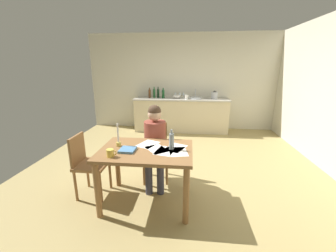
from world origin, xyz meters
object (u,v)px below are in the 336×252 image
Objects in this scene: person_seated at (155,141)px; chair_side_empty at (88,162)px; bottle_wine_red at (158,93)px; mixing_bowl at (177,96)px; candlestick at (118,140)px; book_magazine at (128,150)px; bottle_oil at (150,93)px; wine_glass_near_sink at (183,94)px; teacup_on_counter at (187,97)px; coffee_mug at (110,153)px; dining_table at (146,158)px; wine_bottle_on_table at (172,141)px; stovetop_kettle at (214,95)px; bottle_vinegar at (154,93)px; wine_glass_by_kettle at (180,94)px; bottle_sauce at (163,94)px; sink_unit at (195,98)px; chair_at_table at (156,148)px.

chair_side_empty is (-0.86, -0.41, -0.20)m from person_seated.
bottle_wine_red is 0.52m from mixing_bowl.
candlestick reaches higher than mixing_bowl.
chair_side_empty is 0.70m from book_magazine.
bottle_oil is at bearing 85.56° from chair_side_empty.
wine_glass_near_sink reaches higher than teacup_on_counter.
teacup_on_counter is (1.27, 3.05, 0.48)m from chair_side_empty.
coffee_mug is 0.24m from book_magazine.
dining_table is 0.85m from chair_side_empty.
stovetop_kettle is at bearing 75.37° from wine_bottle_on_table.
bottle_wine_red is at bearing 95.90° from dining_table.
candlestick is (-0.02, 0.33, 0.04)m from coffee_mug.
wine_bottle_on_table is at bearing 23.81° from coffee_mug.
bottle_oil is at bearing 105.14° from wine_bottle_on_table.
bottle_vinegar is (-0.46, 3.35, 0.40)m from dining_table.
stovetop_kettle is at bearing 70.52° from dining_table.
teacup_on_counter is at bearing 87.79° from wine_bottle_on_table.
chair_side_empty is at bearing -98.48° from bottle_wine_red.
mixing_bowl reaches higher than dining_table.
stovetop_kettle reaches higher than candlestick.
wine_bottle_on_table is at bearing 13.92° from book_magazine.
teacup_on_counter is at bearing -57.19° from wine_glass_by_kettle.
bottle_wine_red reaches higher than coffee_mug.
bottle_sauce is (0.17, 3.23, 0.19)m from candlestick.
bottle_oil is (-0.37, 3.41, 0.26)m from book_magazine.
candlestick is 1.01× the size of bottle_wine_red.
wine_bottle_on_table is at bearing -96.17° from sink_unit.
dining_table is at bearing -10.56° from candlestick.
coffee_mug is (0.48, -0.36, 0.31)m from chair_side_empty.
teacup_on_counter is (0.09, -0.30, -0.05)m from wine_glass_near_sink.
person_seated is at bearing -96.14° from wine_glass_near_sink.
teacup_on_counter is at bearing -12.63° from bottle_vinegar.
bottle_sauce reaches higher than mixing_bowl.
sink_unit is at bearing 76.07° from chair_at_table.
book_magazine is 0.67× the size of bottle_vinegar.
dining_table is at bearing -82.25° from bottle_vinegar.
chair_side_empty is at bearing 177.01° from candlestick.
wine_bottle_on_table is 3.29m from sink_unit.
wine_bottle_on_table is at bearing -78.77° from bottle_wine_red.
sink_unit is 1.33× the size of bottle_oil.
person_seated is 2.98m from wine_glass_near_sink.
wine_bottle_on_table is 1.64× the size of wine_glass_near_sink.
wine_glass_near_sink reaches higher than wine_bottle_on_table.
dining_table is 4.24× the size of bottle_sauce.
sink_unit is 0.50m from mixing_bowl.
person_seated is 2.69m from teacup_on_counter.
wine_glass_near_sink is (0.34, 3.45, 0.39)m from dining_table.
wine_glass_near_sink is at bearing 155.78° from sink_unit.
dining_table is 3.32m from mixing_bowl.
bottle_vinegar is at bearing 167.37° from teacup_on_counter.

